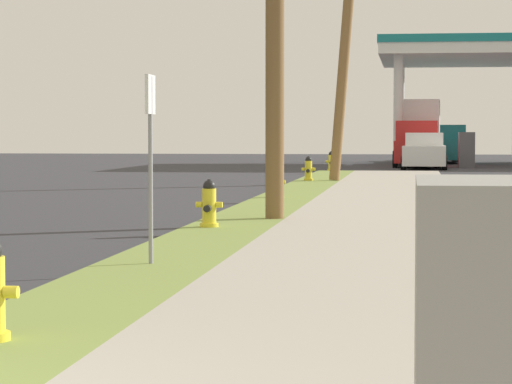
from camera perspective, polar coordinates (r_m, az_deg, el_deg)
The scene contains 10 objects.
fire_hydrant_second at distance 18.31m, azimuth -2.29°, elevation -0.69°, with size 0.42×0.38×0.74m.
fire_hydrant_third at distance 26.63m, azimuth 0.99°, elevation 0.44°, with size 0.42×0.37×0.74m.
fire_hydrant_fourth at distance 35.95m, azimuth 2.56°, elevation 1.08°, with size 0.42×0.37×0.74m.
fire_hydrant_fifth at distance 45.34m, azimuth 3.67°, elevation 1.46°, with size 0.42×0.38×0.74m.
utility_pole_background at distance 36.24m, azimuth 4.45°, elevation 8.46°, with size 1.62×0.57×9.80m.
street_sign_post at distance 13.22m, azimuth -5.15°, elevation 3.07°, with size 0.05×0.36×2.12m.
car_tan_by_near_pump at distance 65.72m, azimuth 8.82°, elevation 2.12°, with size 2.18×4.60×1.57m.
car_white_by_far_pump at distance 51.70m, azimuth 8.18°, elevation 1.92°, with size 2.03×4.54×1.57m.
truck_teal_at_forecourt at distance 61.70m, azimuth 9.17°, elevation 2.25°, with size 2.22×5.44×1.97m.
truck_red_on_apron at distance 55.67m, azimuth 7.88°, elevation 2.78°, with size 2.31×6.46×3.11m.
Camera 1 is at (3.52, -5.36, 1.60)m, focal length 82.45 mm.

